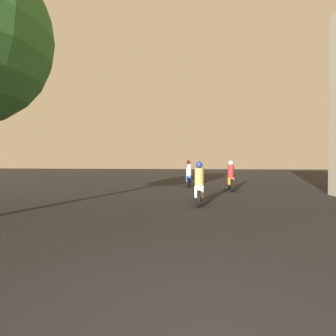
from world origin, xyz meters
The scene contains 3 objects.
motorcycle_white centered at (-0.23, 7.51, 0.62)m, with size 0.60×1.89×1.53m.
motorcycle_orange centered at (1.28, 12.32, 0.63)m, with size 0.60×2.05×1.59m.
motorcycle_blue centered at (-1.08, 14.57, 0.65)m, with size 0.60×2.11×1.63m.
Camera 1 is at (0.02, -1.85, 1.47)m, focal length 28.00 mm.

